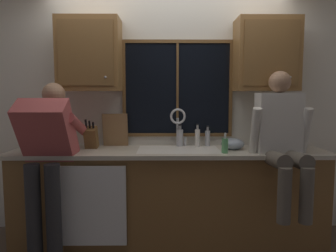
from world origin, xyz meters
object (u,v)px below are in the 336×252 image
at_px(knife_block, 91,138).
at_px(cutting_board, 115,130).
at_px(person_sitting_on_counter, 282,135).
at_px(bottle_green_glass, 180,137).
at_px(soap_dispenser, 225,145).
at_px(bottle_amber_small, 197,137).
at_px(person_standing, 47,151).
at_px(mixing_bowl, 233,144).
at_px(bottle_tall_clear, 208,138).

distance_m(knife_block, cutting_board, 0.27).
xyz_separation_m(person_sitting_on_counter, knife_block, (-1.80, 0.35, -0.08)).
distance_m(person_sitting_on_counter, bottle_green_glass, 1.02).
bearing_deg(soap_dispenser, person_sitting_on_counter, -9.79).
bearing_deg(cutting_board, bottle_amber_small, -2.78).
bearing_deg(person_sitting_on_counter, person_standing, -178.59).
bearing_deg(cutting_board, soap_dispenser, -20.18).
xyz_separation_m(person_standing, person_sitting_on_counter, (2.10, 0.05, 0.14)).
bearing_deg(person_standing, cutting_board, 45.94).
bearing_deg(mixing_bowl, soap_dispenser, -118.67).
height_order(cutting_board, bottle_tall_clear, cutting_board).
bearing_deg(bottle_tall_clear, bottle_green_glass, -178.26).
relative_size(person_standing, bottle_green_glass, 6.76).
xyz_separation_m(person_standing, mixing_bowl, (1.72, 0.35, 0.01)).
xyz_separation_m(cutting_board, soap_dispenser, (1.08, -0.40, -0.10)).
relative_size(soap_dispenser, bottle_amber_small, 0.81).
distance_m(knife_block, bottle_amber_small, 1.09).
xyz_separation_m(person_standing, soap_dispenser, (1.60, 0.14, 0.03)).
relative_size(person_sitting_on_counter, bottle_green_glass, 5.41).
bearing_deg(mixing_bowl, knife_block, 178.14).
distance_m(person_sitting_on_counter, knife_block, 1.84).
relative_size(mixing_bowl, bottle_tall_clear, 1.05).
height_order(person_standing, cutting_board, person_standing).
bearing_deg(person_sitting_on_counter, knife_block, 169.07).
height_order(soap_dispenser, bottle_green_glass, bottle_green_glass).
distance_m(person_sitting_on_counter, mixing_bowl, 0.50).
distance_m(cutting_board, mixing_bowl, 1.22).
distance_m(person_sitting_on_counter, cutting_board, 1.65).
distance_m(person_sitting_on_counter, bottle_tall_clear, 0.78).
bearing_deg(bottle_amber_small, mixing_bowl, -22.43).
bearing_deg(knife_block, cutting_board, 31.28).
bearing_deg(person_sitting_on_counter, mixing_bowl, 141.45).
bearing_deg(bottle_green_glass, knife_block, -172.41).
relative_size(person_sitting_on_counter, mixing_bowl, 5.54).
xyz_separation_m(knife_block, bottle_amber_small, (1.09, 0.09, -0.01)).
relative_size(person_standing, soap_dispenser, 8.18).
bearing_deg(person_standing, mixing_bowl, 11.62).
height_order(mixing_bowl, bottle_amber_small, bottle_amber_small).
xyz_separation_m(person_standing, bottle_amber_small, (1.38, 0.49, 0.05)).
xyz_separation_m(bottle_green_glass, bottle_tall_clear, (0.29, 0.01, -0.01)).
bearing_deg(knife_block, bottle_amber_small, 4.93).
distance_m(cutting_board, bottle_green_glass, 0.68).
height_order(person_standing, bottle_green_glass, person_standing).
bearing_deg(mixing_bowl, bottle_amber_small, 157.57).
height_order(cutting_board, soap_dispenser, cutting_board).
height_order(mixing_bowl, soap_dispenser, soap_dispenser).
bearing_deg(bottle_green_glass, bottle_tall_clear, 1.74).
height_order(knife_block, mixing_bowl, knife_block).
bearing_deg(person_sitting_on_counter, cutting_board, 162.98).
xyz_separation_m(bottle_tall_clear, bottle_amber_small, (-0.11, -0.04, 0.01)).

